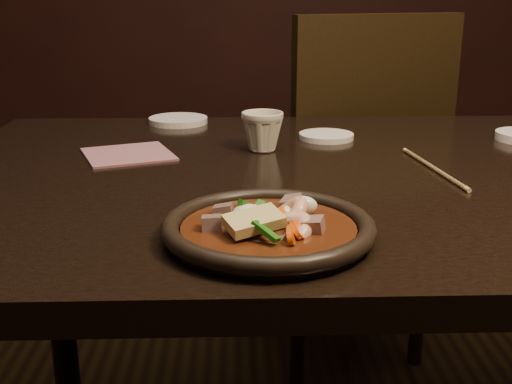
{
  "coord_description": "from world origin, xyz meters",
  "views": [
    {
      "loc": [
        -0.31,
        -0.99,
        1.02
      ],
      "look_at": [
        -0.28,
        -0.28,
        0.8
      ],
      "focal_mm": 45.0,
      "sensor_mm": 36.0,
      "label": 1
    }
  ],
  "objects_px": {
    "plate": "(268,229)",
    "tea_cup": "(262,130)",
    "table": "(422,213)",
    "chair": "(346,182)"
  },
  "relations": [
    {
      "from": "plate",
      "to": "tea_cup",
      "type": "relative_size",
      "value": 3.29
    },
    {
      "from": "table",
      "to": "tea_cup",
      "type": "distance_m",
      "value": 0.31
    },
    {
      "from": "plate",
      "to": "table",
      "type": "bearing_deg",
      "value": 48.06
    },
    {
      "from": "table",
      "to": "plate",
      "type": "bearing_deg",
      "value": -131.94
    },
    {
      "from": "tea_cup",
      "to": "plate",
      "type": "bearing_deg",
      "value": -91.48
    },
    {
      "from": "chair",
      "to": "tea_cup",
      "type": "bearing_deg",
      "value": 45.99
    },
    {
      "from": "table",
      "to": "tea_cup",
      "type": "relative_size",
      "value": 21.19
    },
    {
      "from": "plate",
      "to": "tea_cup",
      "type": "height_order",
      "value": "tea_cup"
    },
    {
      "from": "table",
      "to": "plate",
      "type": "distance_m",
      "value": 0.41
    },
    {
      "from": "chair",
      "to": "tea_cup",
      "type": "xyz_separation_m",
      "value": [
        -0.25,
        -0.53,
        0.26
      ]
    }
  ]
}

